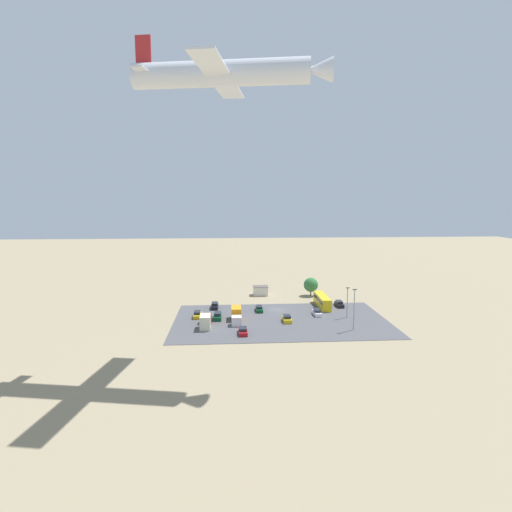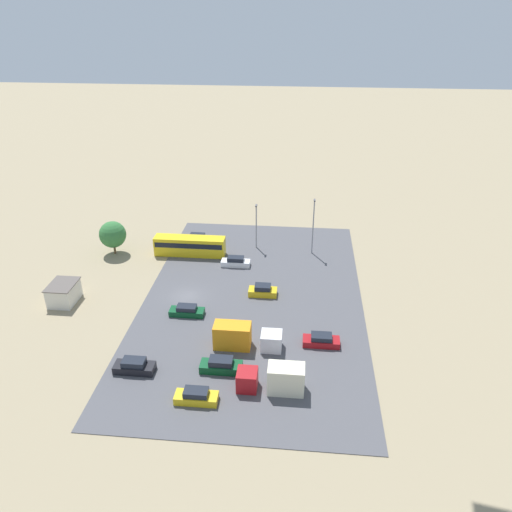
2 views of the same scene
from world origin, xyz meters
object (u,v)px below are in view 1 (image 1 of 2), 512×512
Objects in this scene: parked_car_2 at (243,331)px; parked_truck_0 at (206,321)px; parked_car_1 at (317,313)px; parked_car_3 at (287,319)px; parked_car_0 at (197,315)px; parked_car_5 at (215,306)px; bus at (322,300)px; parked_car_4 at (259,309)px; shed_building at (260,291)px; parked_car_6 at (218,316)px; parked_truck_1 at (236,315)px; parked_car_7 at (339,304)px; airplane at (230,73)px.

parked_car_2 is 0.62× the size of parked_truck_0.
parked_car_1 is 1.01× the size of parked_car_2.
parked_car_2 is at bearing 36.63° from parked_car_3.
parked_car_0 is 1.01× the size of parked_car_2.
parked_truck_0 is (1.49, 16.12, 0.78)m from parked_car_5.
parked_car_3 is (11.66, 13.12, -1.01)m from bus.
parked_car_0 is 0.98× the size of parked_car_4.
bus is at bearing 179.94° from parked_car_5.
shed_building is 0.96× the size of parked_car_6.
parked_truck_1 is (6.21, 8.41, 0.84)m from parked_car_4.
parked_car_6 is at bearing -176.10° from parked_car_1.
parked_car_7 is at bearing -142.50° from parked_car_2.
parked_car_6 is at bearing 160.53° from parked_car_0.
parked_car_7 is 39.22m from parked_truck_0.
parked_car_2 is 0.94× the size of parked_car_6.
parked_car_1 is 29.10m from parked_truck_0.
parked_car_4 is 0.97× the size of parked_car_6.
parked_car_2 is 51.84m from airplane.
parked_car_3 is 0.87× the size of parked_car_4.
airplane is (25.00, 34.97, 48.86)m from bus.
airplane is (2.39, 13.71, 49.94)m from parked_car_2.
parked_car_0 is at bearing 15.99° from parked_car_4.
parked_car_3 is 56.05m from airplane.
airplane reaches higher than parked_truck_1.
parked_truck_1 reaches higher than shed_building.
parked_car_5 is (7.05, -21.29, 0.07)m from parked_car_2.
parked_car_2 is at bearing 79.62° from shed_building.
bus is 29.67m from parked_car_5.
parked_car_0 is 0.99× the size of parked_car_1.
shed_building reaches higher than parked_car_3.
parked_truck_0 reaches higher than bus.
parked_car_6 is (5.97, -11.47, 0.09)m from parked_car_2.
parked_car_0 is at bearing -168.68° from parked_car_7.
shed_building is at bearing -100.38° from parked_car_2.
parked_car_4 is 0.56× the size of parked_truck_1.
parked_car_3 is at bearing 143.83° from parked_car_5.
parked_truck_1 reaches higher than parked_car_0.
parked_car_0 is 0.55× the size of parked_truck_1.
shed_building is 34.08m from parked_truck_0.
shed_building is at bearing 62.71° from parked_car_6.
parked_truck_1 is (-4.63, 2.01, 0.73)m from parked_car_6.
parked_car_6 is (-5.15, 1.82, 0.05)m from parked_car_0.
parked_car_1 is at bearing 68.42° from bus.
parked_car_4 is 1.00× the size of parked_car_5.
parked_car_6 is 0.66× the size of parked_truck_0.
parked_car_7 is (-27.35, -20.99, 0.07)m from parked_car_2.
parked_car_6 is at bearing 18.91° from bus.
parked_truck_0 is 52.94m from airplane.
parked_truck_1 is at bearing 30.81° from parked_truck_0.
parked_car_4 is at bearing 84.65° from shed_building.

